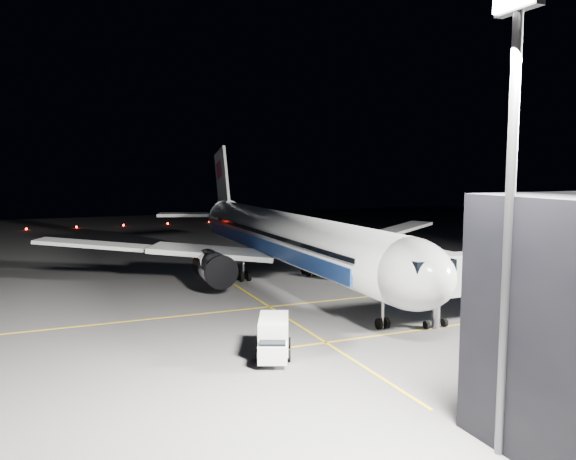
# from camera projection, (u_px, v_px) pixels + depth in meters

# --- Properties ---
(ground) EXTENTS (200.00, 200.00, 0.00)m
(ground) POSITION_uv_depth(u_px,v_px,m) (287.00, 282.00, 65.13)
(ground) COLOR #4C4C4F
(ground) RESTS_ON ground
(guide_line_main) EXTENTS (0.25, 80.00, 0.01)m
(guide_line_main) POSITION_uv_depth(u_px,v_px,m) (325.00, 301.00, 55.98)
(guide_line_main) COLOR gold
(guide_line_main) RESTS_ON ground
(guide_line_cross) EXTENTS (70.00, 0.25, 0.01)m
(guide_line_cross) POSITION_uv_depth(u_px,v_px,m) (237.00, 286.00, 62.81)
(guide_line_cross) COLOR gold
(guide_line_cross) RESTS_ON ground
(guide_line_side) EXTENTS (0.25, 40.00, 0.01)m
(guide_line_side) POSITION_uv_depth(u_px,v_px,m) (490.00, 320.00, 48.85)
(guide_line_side) COLOR gold
(guide_line_side) RESTS_ON ground
(airliner) EXTENTS (61.48, 54.22, 16.64)m
(airliner) POSITION_uv_depth(u_px,v_px,m) (283.00, 237.00, 65.54)
(airliner) COLOR silver
(airliner) RESTS_ON ground
(jet_bridge) EXTENTS (3.60, 34.40, 6.30)m
(jet_bridge) POSITION_uv_depth(u_px,v_px,m) (560.00, 263.00, 51.46)
(jet_bridge) COLOR #B2B2B7
(jet_bridge) RESTS_ON ground
(floodlight_mast_south) EXTENTS (2.40, 0.67, 20.70)m
(floodlight_mast_south) POSITION_uv_depth(u_px,v_px,m) (510.00, 188.00, 24.81)
(floodlight_mast_south) COLOR #59595E
(floodlight_mast_south) RESTS_ON ground
(taxiway_lights) EXTENTS (0.44, 60.44, 0.44)m
(taxiway_lights) POSITION_uv_depth(u_px,v_px,m) (168.00, 224.00, 131.04)
(taxiway_lights) COLOR #FF140A
(taxiway_lights) RESTS_ON ground
(service_truck) EXTENTS (5.69, 4.01, 2.72)m
(service_truck) POSITION_uv_depth(u_px,v_px,m) (273.00, 337.00, 39.29)
(service_truck) COLOR silver
(service_truck) RESTS_ON ground
(baggage_tug) EXTENTS (2.72, 2.24, 1.88)m
(baggage_tug) POSITION_uv_depth(u_px,v_px,m) (338.00, 264.00, 72.04)
(baggage_tug) COLOR black
(baggage_tug) RESTS_ON ground
(safety_cone_a) EXTENTS (0.35, 0.35, 0.52)m
(safety_cone_a) POSITION_uv_depth(u_px,v_px,m) (337.00, 264.00, 75.75)
(safety_cone_a) COLOR #FF5D0A
(safety_cone_a) RESTS_ON ground
(safety_cone_b) EXTENTS (0.42, 0.42, 0.63)m
(safety_cone_b) POSITION_uv_depth(u_px,v_px,m) (348.00, 276.00, 67.17)
(safety_cone_b) COLOR #FF5D0A
(safety_cone_b) RESTS_ON ground
(safety_cone_c) EXTENTS (0.45, 0.45, 0.67)m
(safety_cone_c) POSITION_uv_depth(u_px,v_px,m) (364.00, 270.00, 70.93)
(safety_cone_c) COLOR #FF5D0A
(safety_cone_c) RESTS_ON ground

